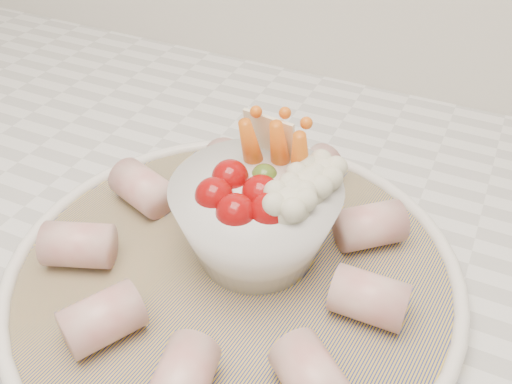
% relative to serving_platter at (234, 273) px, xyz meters
% --- Properties ---
extents(serving_platter, '(0.41, 0.41, 0.02)m').
position_rel_serving_platter_xyz_m(serving_platter, '(0.00, 0.00, 0.00)').
color(serving_platter, navy).
rests_on(serving_platter, kitchen_counter).
extents(veggie_bowl, '(0.13, 0.13, 0.11)m').
position_rel_serving_platter_xyz_m(veggie_bowl, '(0.01, 0.03, 0.05)').
color(veggie_bowl, white).
rests_on(veggie_bowl, serving_platter).
extents(cured_meat_rolls, '(0.29, 0.30, 0.04)m').
position_rel_serving_platter_xyz_m(cured_meat_rolls, '(-0.00, 0.00, 0.02)').
color(cured_meat_rolls, '#BA5655').
rests_on(cured_meat_rolls, serving_platter).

